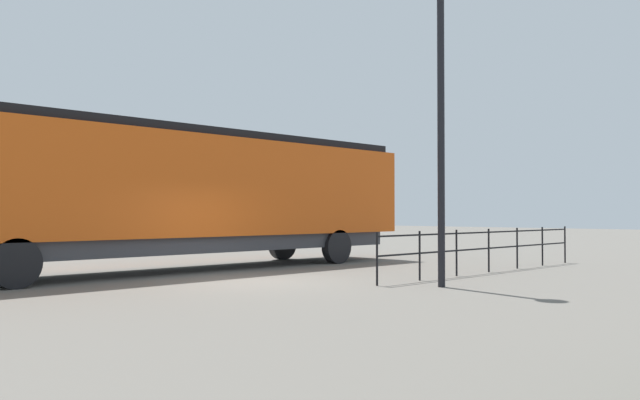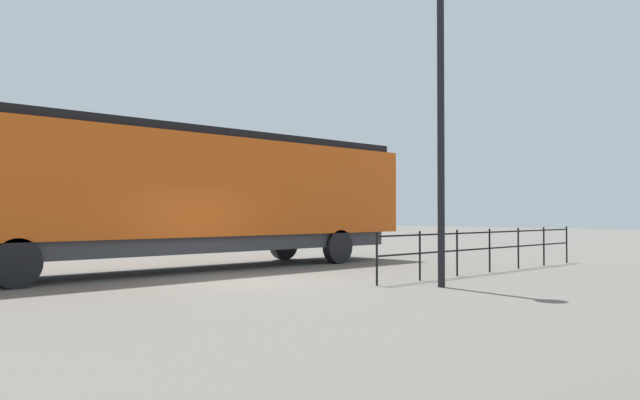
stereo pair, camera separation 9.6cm
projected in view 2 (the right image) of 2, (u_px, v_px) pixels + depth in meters
name	position (u px, v px, depth m)	size (l,w,h in m)	color
ground_plane	(255.00, 282.00, 15.49)	(120.00, 120.00, 0.00)	#666059
locomotive	(196.00, 192.00, 18.94)	(2.96, 15.80, 4.03)	#D15114
lamp_post	(441.00, 56.00, 14.48)	(0.57, 0.57, 7.10)	black
platform_fence	(490.00, 244.00, 18.06)	(0.05, 9.72, 1.21)	black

